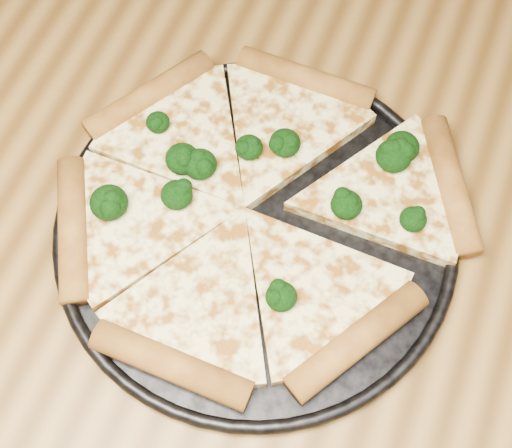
% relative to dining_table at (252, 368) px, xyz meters
% --- Properties ---
extents(dining_table, '(1.20, 0.90, 0.75)m').
position_rel_dining_table_xyz_m(dining_table, '(0.00, 0.00, 0.00)').
color(dining_table, brown).
rests_on(dining_table, ground).
extents(pizza_pan, '(0.36, 0.36, 0.02)m').
position_rel_dining_table_xyz_m(pizza_pan, '(-0.03, 0.10, 0.10)').
color(pizza_pan, black).
rests_on(pizza_pan, dining_table).
extents(pizza, '(0.39, 0.33, 0.03)m').
position_rel_dining_table_xyz_m(pizza, '(-0.04, 0.11, 0.11)').
color(pizza, '#F8EA98').
rests_on(pizza, pizza_pan).
extents(broccoli_florets, '(0.28, 0.20, 0.03)m').
position_rel_dining_table_xyz_m(broccoli_florets, '(-0.04, 0.14, 0.12)').
color(broccoli_florets, black).
rests_on(broccoli_florets, pizza).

